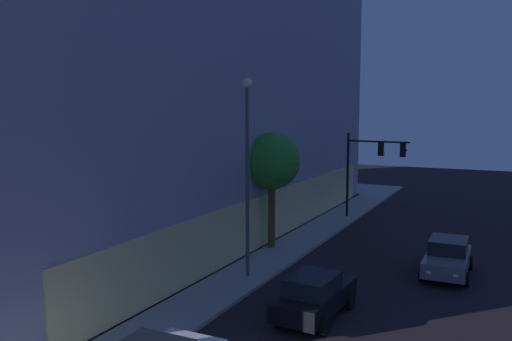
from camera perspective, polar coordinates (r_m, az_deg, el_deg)
modern_building at (r=36.55m, az=-16.75°, el=9.77°), size 36.63×25.80×19.63m
traffic_light_far_corner at (r=36.21m, az=12.43°, el=1.17°), size 0.64×4.32×5.84m
street_lamp_sidewalk at (r=22.88m, az=-0.96°, el=1.70°), size 0.44×0.44×8.81m
sidewalk_tree at (r=27.90m, az=1.73°, el=0.93°), size 3.05×3.05×6.23m
car_black at (r=19.68m, az=6.44°, el=-13.40°), size 4.37×2.11×1.67m
car_grey at (r=25.96m, az=20.20°, el=-8.85°), size 4.40×2.11×1.63m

